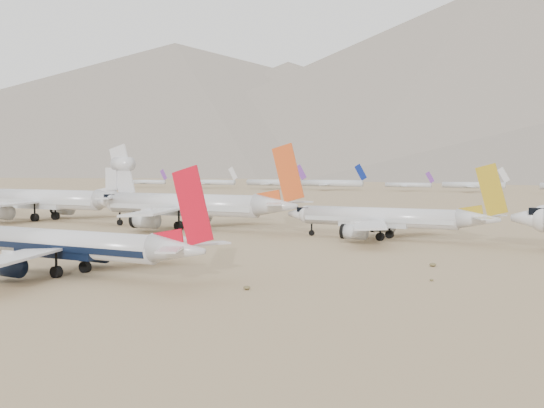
# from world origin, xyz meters

# --- Properties ---
(ground) EXTENTS (7000.00, 7000.00, 0.00)m
(ground) POSITION_xyz_m (0.00, 0.00, 0.00)
(ground) COLOR #9A7B59
(ground) RESTS_ON ground
(main_airliner) EXTENTS (41.53, 40.56, 14.66)m
(main_airliner) POSITION_xyz_m (-1.20, -0.57, 4.03)
(main_airliner) COLOR silver
(main_airliner) RESTS_ON ground
(row2_gold_tail) EXTENTS (42.87, 41.92, 15.26)m
(row2_gold_tail) POSITION_xyz_m (19.54, 63.40, 4.27)
(row2_gold_tail) COLOR silver
(row2_gold_tail) RESTS_ON ground
(row2_orange_tail) EXTENTS (55.28, 54.08, 19.72)m
(row2_orange_tail) POSITION_xyz_m (-28.73, 63.07, 5.53)
(row2_orange_tail) COLOR silver
(row2_orange_tail) RESTS_ON ground
(row2_white_trijet) EXTENTS (57.62, 56.31, 20.42)m
(row2_white_trijet) POSITION_xyz_m (-77.47, 65.02, 5.91)
(row2_white_trijet) COLOR silver
(row2_white_trijet) RESTS_ON ground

